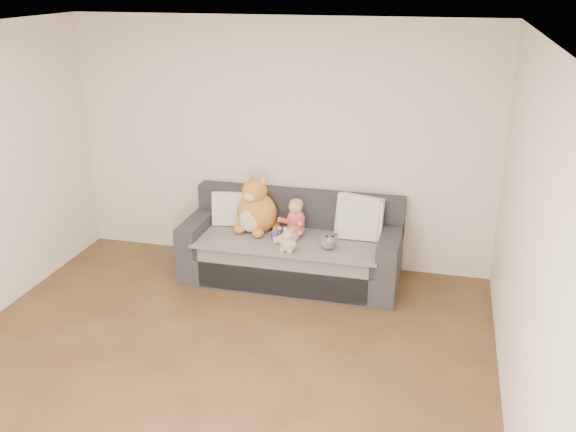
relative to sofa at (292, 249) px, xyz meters
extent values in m
plane|color=brown|center=(-0.24, -2.06, -0.31)|extent=(5.00, 5.00, 0.00)
plane|color=white|center=(-0.24, -2.06, 2.29)|extent=(5.00, 5.00, 0.00)
plane|color=white|center=(-0.24, 0.44, 0.99)|extent=(4.50, 0.00, 4.50)
plane|color=white|center=(2.01, -2.06, 0.99)|extent=(0.00, 5.00, 5.00)
cube|color=#2C2C31|center=(0.00, -0.04, -0.16)|extent=(2.20, 0.90, 0.30)
cube|color=#2C2C31|center=(0.00, -0.07, 0.07)|extent=(1.90, 0.80, 0.15)
cube|color=#2C2C31|center=(0.00, 0.31, 0.34)|extent=(2.20, 0.20, 0.40)
cube|color=#2C2C31|center=(-1.00, -0.04, 0.14)|extent=(0.20, 0.90, 0.30)
cube|color=#2C2C31|center=(1.00, -0.04, 0.14)|extent=(0.20, 0.90, 0.30)
cube|color=gray|center=(0.00, -0.09, 0.15)|extent=(1.85, 0.88, 0.02)
cube|color=gray|center=(0.00, -0.48, -0.08)|extent=(1.70, 0.02, 0.41)
cube|color=beige|center=(-0.71, 0.14, 0.34)|extent=(0.41, 0.24, 0.37)
cube|color=beige|center=(0.66, 0.14, 0.37)|extent=(0.50, 0.33, 0.44)
cube|color=beige|center=(0.68, 0.09, 0.36)|extent=(0.44, 0.20, 0.41)
ellipsoid|color=#E96052|center=(0.04, -0.01, 0.24)|extent=(0.19, 0.16, 0.16)
ellipsoid|color=#E96052|center=(0.04, -0.01, 0.35)|extent=(0.18, 0.15, 0.20)
ellipsoid|color=#DBAA8C|center=(0.03, -0.02, 0.48)|extent=(0.14, 0.14, 0.14)
ellipsoid|color=tan|center=(0.04, 0.00, 0.50)|extent=(0.14, 0.14, 0.11)
cylinder|color=#E96052|center=(-0.07, -0.04, 0.33)|extent=(0.14, 0.18, 0.12)
cylinder|color=#E96052|center=(0.11, -0.09, 0.33)|extent=(0.06, 0.19, 0.12)
ellipsoid|color=#DBAA8C|center=(-0.11, -0.11, 0.26)|extent=(0.05, 0.05, 0.05)
ellipsoid|color=#DBAA8C|center=(0.12, -0.17, 0.26)|extent=(0.05, 0.05, 0.05)
cylinder|color=#E5B2C6|center=(-0.06, -0.16, 0.20)|extent=(0.16, 0.25, 0.08)
cylinder|color=#E5B2C6|center=(0.05, -0.18, 0.20)|extent=(0.10, 0.24, 0.08)
ellipsoid|color=#DBAA8C|center=(-0.10, -0.27, 0.19)|extent=(0.05, 0.08, 0.04)
ellipsoid|color=#DBAA8C|center=(0.03, -0.30, 0.19)|extent=(0.05, 0.08, 0.04)
ellipsoid|color=#BD672A|center=(-0.39, 0.04, 0.35)|extent=(0.42, 0.36, 0.44)
ellipsoid|color=beige|center=(-0.43, -0.10, 0.32)|extent=(0.22, 0.10, 0.24)
ellipsoid|color=#BD672A|center=(-0.40, 0.01, 0.61)|extent=(0.25, 0.25, 0.25)
ellipsoid|color=beige|center=(-0.43, -0.10, 0.57)|extent=(0.12, 0.08, 0.09)
cone|color=#BD672A|center=(-0.46, 0.07, 0.73)|extent=(0.12, 0.12, 0.09)
cone|color=pink|center=(-0.47, 0.05, 0.72)|extent=(0.08, 0.08, 0.06)
cone|color=#BD672A|center=(-0.31, 0.03, 0.73)|extent=(0.12, 0.12, 0.09)
cone|color=pink|center=(-0.32, 0.01, 0.72)|extent=(0.08, 0.08, 0.06)
ellipsoid|color=#BD672A|center=(-0.54, -0.10, 0.21)|extent=(0.12, 0.15, 0.10)
ellipsoid|color=#BD672A|center=(-0.32, -0.15, 0.21)|extent=(0.12, 0.15, 0.10)
cylinder|color=#BD672A|center=(-0.18, 0.04, 0.21)|extent=(0.15, 0.29, 0.10)
ellipsoid|color=tan|center=(0.06, -0.41, 0.23)|extent=(0.15, 0.13, 0.15)
ellipsoid|color=tan|center=(0.06, -0.42, 0.34)|extent=(0.11, 0.11, 0.11)
ellipsoid|color=tan|center=(0.02, -0.40, 0.38)|extent=(0.04, 0.04, 0.04)
ellipsoid|color=tan|center=(0.09, -0.42, 0.38)|extent=(0.04, 0.04, 0.04)
ellipsoid|color=beige|center=(0.04, -0.46, 0.32)|extent=(0.04, 0.04, 0.04)
ellipsoid|color=tan|center=(-0.01, -0.40, 0.26)|extent=(0.06, 0.06, 0.06)
ellipsoid|color=tan|center=(0.12, -0.45, 0.26)|extent=(0.06, 0.06, 0.06)
ellipsoid|color=tan|center=(0.01, -0.44, 0.19)|extent=(0.06, 0.06, 0.06)
ellipsoid|color=tan|center=(0.08, -0.46, 0.19)|extent=(0.06, 0.06, 0.06)
ellipsoid|color=white|center=(0.42, -0.25, 0.22)|extent=(0.14, 0.17, 0.12)
ellipsoid|color=white|center=(0.45, -0.33, 0.28)|extent=(0.08, 0.08, 0.08)
ellipsoid|color=black|center=(0.42, -0.32, 0.32)|extent=(0.03, 0.03, 0.03)
ellipsoid|color=black|center=(0.47, -0.30, 0.32)|extent=(0.03, 0.03, 0.03)
cylinder|color=#6F3EA9|center=(-0.15, -0.16, 0.21)|extent=(0.08, 0.08, 0.09)
cone|color=green|center=(-0.15, -0.16, 0.27)|extent=(0.07, 0.07, 0.04)
cylinder|color=green|center=(-0.19, -0.17, 0.22)|extent=(0.02, 0.02, 0.06)
cylinder|color=green|center=(-0.10, -0.14, 0.22)|extent=(0.02, 0.02, 0.06)
camera|label=1|loc=(1.43, -5.89, 2.68)|focal=40.00mm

